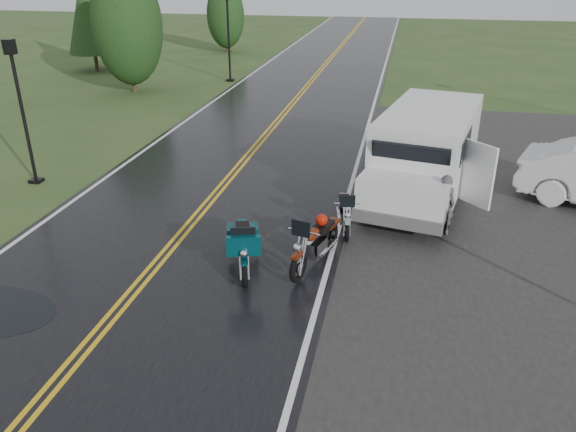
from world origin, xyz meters
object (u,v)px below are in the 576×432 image
object	(u,v)px
motorcycle_teal	(244,261)
lamp_post_near_left	(23,114)
motorcycle_silver	(347,222)
van_white	(371,173)
motorcycle_red	(298,256)
person_at_van	(443,206)
lamp_post_far_left	(229,37)

from	to	relation	value
motorcycle_teal	lamp_post_near_left	world-z (taller)	lamp_post_near_left
motorcycle_silver	van_white	world-z (taller)	van_white
motorcycle_red	motorcycle_silver	size ratio (longest dim) A/B	1.18
motorcycle_red	person_at_van	bearing A→B (deg)	60.38
lamp_post_near_left	motorcycle_silver	bearing A→B (deg)	-12.35
motorcycle_red	lamp_post_near_left	size ratio (longest dim) A/B	0.53
motorcycle_teal	van_white	xyz separation A→B (m)	(2.25, 4.10, 0.60)
motorcycle_teal	motorcycle_silver	xyz separation A→B (m)	(1.84, 2.48, -0.08)
motorcycle_silver	lamp_post_far_left	xyz separation A→B (m)	(-8.54, 18.34, 1.81)
motorcycle_teal	person_at_van	xyz separation A→B (m)	(4.08, 3.42, 0.13)
motorcycle_silver	van_white	distance (m)	1.81
person_at_van	lamp_post_near_left	bearing A→B (deg)	-13.57
motorcycle_red	person_at_van	size ratio (longest dim) A/B	1.46
motorcycle_red	van_white	distance (m)	3.92
motorcycle_red	van_white	xyz separation A→B (m)	(1.20, 3.69, 0.58)
motorcycle_silver	van_white	size ratio (longest dim) A/B	0.30
person_at_van	lamp_post_far_left	size ratio (longest dim) A/B	0.33
motorcycle_red	lamp_post_near_left	xyz separation A→B (m)	(-9.04, 4.21, 1.47)
motorcycle_red	person_at_van	xyz separation A→B (m)	(3.03, 3.00, 0.11)
van_white	lamp_post_near_left	xyz separation A→B (m)	(-10.24, 0.53, 0.89)
motorcycle_silver	lamp_post_far_left	distance (m)	20.31
motorcycle_red	van_white	world-z (taller)	van_white
motorcycle_teal	lamp_post_far_left	xyz separation A→B (m)	(-6.70, 20.82, 1.73)
person_at_van	lamp_post_far_left	world-z (taller)	lamp_post_far_left
motorcycle_teal	person_at_van	distance (m)	5.33
lamp_post_far_left	motorcycle_teal	bearing A→B (deg)	-72.17
person_at_van	motorcycle_red	bearing A→B (deg)	36.85
person_at_van	lamp_post_near_left	xyz separation A→B (m)	(-12.07, 1.21, 1.36)
motorcycle_teal	lamp_post_far_left	world-z (taller)	lamp_post_far_left
motorcycle_teal	motorcycle_silver	world-z (taller)	motorcycle_teal
van_white	motorcycle_red	bearing A→B (deg)	-96.38
lamp_post_far_left	motorcycle_red	bearing A→B (deg)	-69.21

